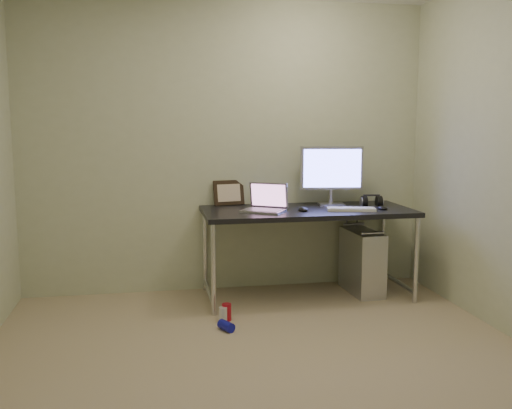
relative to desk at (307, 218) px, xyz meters
name	(u,v)px	position (x,y,z in m)	size (l,w,h in m)	color
floor	(267,369)	(-0.62, -1.37, -0.68)	(3.50, 3.50, 0.00)	tan
wall_back	(227,147)	(-0.62, 0.38, 0.57)	(3.50, 0.02, 2.50)	beige
desk	(307,218)	(0.00, 0.00, 0.00)	(1.73, 0.76, 0.75)	black
tower_computer	(362,262)	(0.50, 0.03, -0.41)	(0.25, 0.53, 0.58)	silver
cable_a	(345,240)	(0.45, 0.33, -0.28)	(0.01, 0.01, 0.70)	black
cable_b	(355,242)	(0.54, 0.31, -0.30)	(0.01, 0.01, 0.72)	black
can_red	(227,312)	(-0.75, -0.47, -0.61)	(0.07, 0.07, 0.13)	#AC101E
can_white	(223,315)	(-0.78, -0.50, -0.62)	(0.06, 0.06, 0.11)	silver
can_blue	(226,326)	(-0.78, -0.69, -0.64)	(0.07, 0.07, 0.13)	#1213A2
laptop	(265,205)	(-0.37, -0.05, 0.13)	(0.42, 0.40, 0.23)	#B4B3BA
monitor	(332,171)	(0.26, 0.18, 0.37)	(0.54, 0.19, 0.51)	#B4B3BA
keyboard	(351,209)	(0.33, -0.15, 0.08)	(0.39, 0.13, 0.02)	silver
mouse_right	(383,207)	(0.61, -0.14, 0.09)	(0.07, 0.11, 0.04)	black
mouse_left	(303,208)	(-0.06, -0.10, 0.09)	(0.08, 0.12, 0.04)	black
headphones	(371,202)	(0.60, 0.09, 0.11)	(0.19, 0.11, 0.12)	black
picture_frame	(229,193)	(-0.61, 0.35, 0.18)	(0.27, 0.03, 0.22)	black
webcam	(256,196)	(-0.38, 0.28, 0.15)	(0.04, 0.03, 0.11)	silver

